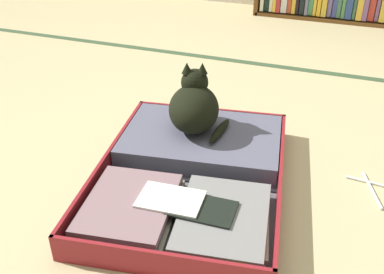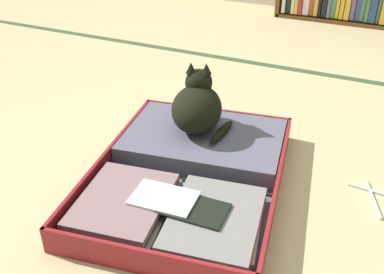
% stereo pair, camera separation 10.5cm
% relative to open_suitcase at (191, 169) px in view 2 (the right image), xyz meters
% --- Properties ---
extents(ground_plane, '(10.00, 10.00, 0.00)m').
position_rel_open_suitcase_xyz_m(ground_plane, '(0.01, -0.01, -0.04)').
color(ground_plane, tan).
extents(tatami_border, '(4.80, 0.05, 0.00)m').
position_rel_open_suitcase_xyz_m(tatami_border, '(0.01, 1.15, -0.04)').
color(tatami_border, '#344B30').
rests_on(tatami_border, ground_plane).
extents(open_suitcase, '(0.74, 0.93, 0.09)m').
position_rel_open_suitcase_xyz_m(open_suitcase, '(0.00, 0.00, 0.00)').
color(open_suitcase, maroon).
rests_on(open_suitcase, ground_plane).
extents(black_cat, '(0.26, 0.30, 0.25)m').
position_rel_open_suitcase_xyz_m(black_cat, '(-0.07, 0.20, 0.14)').
color(black_cat, black).
rests_on(black_cat, open_suitcase).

